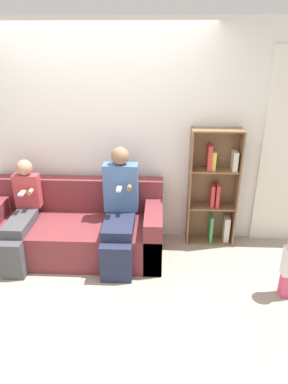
# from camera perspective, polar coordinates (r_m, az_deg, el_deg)

# --- Properties ---
(ground_plane) EXTENTS (14.00, 14.00, 0.00)m
(ground_plane) POSITION_cam_1_polar(r_m,az_deg,el_deg) (3.77, -8.44, -14.13)
(ground_plane) COLOR #9E9384
(back_wall) EXTENTS (10.00, 0.06, 2.55)m
(back_wall) POSITION_cam_1_polar(r_m,az_deg,el_deg) (4.08, -6.97, 9.06)
(back_wall) COLOR silver
(back_wall) RESTS_ON ground_plane
(couch) EXTENTS (2.03, 0.85, 0.82)m
(couch) POSITION_cam_1_polar(r_m,az_deg,el_deg) (4.10, -11.37, -6.27)
(couch) COLOR maroon
(couch) RESTS_ON ground_plane
(adult_seated) EXTENTS (0.38, 0.79, 1.26)m
(adult_seated) POSITION_cam_1_polar(r_m,az_deg,el_deg) (3.75, -4.11, -2.59)
(adult_seated) COLOR #232842
(adult_seated) RESTS_ON ground_plane
(child_seated) EXTENTS (0.29, 0.80, 1.09)m
(child_seated) POSITION_cam_1_polar(r_m,az_deg,el_deg) (4.03, -19.78, -3.54)
(child_seated) COLOR #47474C
(child_seated) RESTS_ON ground_plane
(bookshelf) EXTENTS (0.57, 0.24, 1.42)m
(bookshelf) POSITION_cam_1_polar(r_m,az_deg,el_deg) (4.15, 11.59, 0.53)
(bookshelf) COLOR brown
(bookshelf) RESTS_ON ground_plane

